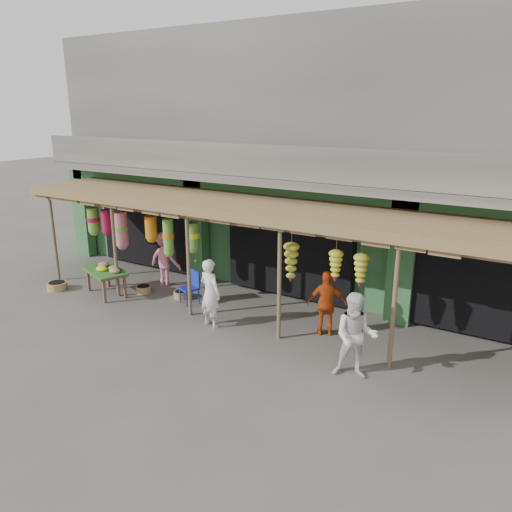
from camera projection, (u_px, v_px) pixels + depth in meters
The scene contains 12 objects.
ground at pixel (246, 325), 11.79m from camera, with size 80.00×80.00×0.00m, color #514C47.
building at pixel (333, 163), 14.80m from camera, with size 16.40×6.80×7.00m.
awning at pixel (258, 211), 11.79m from camera, with size 14.00×2.70×2.79m.
flower_table at pixel (106, 271), 13.55m from camera, with size 1.57×1.24×0.83m.
blue_chair at pixel (192, 285), 13.01m from camera, with size 0.54×0.55×0.88m.
basket_left at pixel (144, 289), 13.87m from camera, with size 0.43×0.43×0.18m, color olive.
basket_mid at pixel (57, 286), 14.07m from camera, with size 0.55×0.55×0.21m, color brown.
basket_right at pixel (181, 295), 13.46m from camera, with size 0.41×0.41×0.19m, color #9D8149.
person_front at pixel (210, 293), 11.54m from camera, with size 0.60×0.39×1.64m, color silver.
person_right at pixel (356, 336), 9.32m from camera, with size 0.82×0.64×1.68m, color silver.
person_vendor at pixel (327, 303), 11.11m from camera, with size 0.88×0.37×1.50m, color #C04412.
person_shopper at pixel (165, 259), 14.29m from camera, with size 1.01×0.58×1.56m, color pink.
Camera 1 is at (5.88, -9.10, 4.95)m, focal length 35.00 mm.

